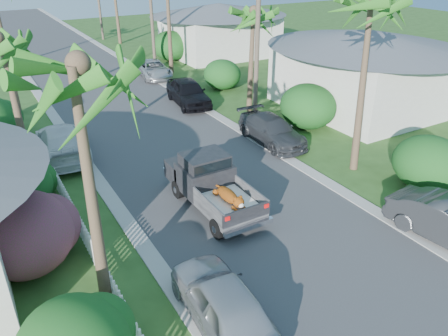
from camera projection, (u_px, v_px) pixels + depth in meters
ground at (343, 294)px, 13.01m from camera, size 120.00×120.00×0.00m
road at (100, 87)px, 32.20m from camera, size 8.00×100.00×0.02m
curb_left at (39, 95)px, 30.25m from camera, size 0.60×100.00×0.06m
curb_right at (155, 78)px, 34.14m from camera, size 0.60×100.00×0.06m
pickup_truck at (209, 181)px, 17.15m from camera, size 1.98×5.12×2.06m
parked_car_rm at (272, 130)px, 22.75m from camera, size 2.06×4.72×1.35m
parked_car_rf at (188, 92)px, 28.22m from camera, size 2.53×4.99×1.63m
parked_car_rd at (153, 69)px, 34.21m from camera, size 2.70×4.89×1.30m
parked_car_ln at (222, 302)px, 11.70m from camera, size 2.03×4.41×1.46m
parked_car_lf at (62, 142)px, 21.16m from camera, size 2.64×5.54×1.56m
palm_l_a at (70, 67)px, 9.37m from camera, size 4.40×4.40×8.20m
palm_l_b at (1, 39)px, 16.36m from camera, size 4.40×4.40×7.40m
palm_r_b at (253, 11)px, 24.82m from camera, size 4.40×4.40×7.20m
shrub_l_b at (24, 234)px, 13.50m from camera, size 3.00×3.30×2.60m
shrub_l_c at (20, 185)px, 16.89m from camera, size 2.40×2.64×2.00m
shrub_r_a at (429, 163)px, 18.23m from camera, size 2.80×3.08×2.30m
shrub_r_b at (308, 106)px, 24.42m from camera, size 3.00×3.30×2.50m
shrub_r_c at (222, 74)px, 31.29m from camera, size 2.60×2.86×2.10m
shrub_r_d at (171, 46)px, 39.08m from camera, size 3.20×3.52×2.60m
picket_fence at (90, 245)px, 14.29m from camera, size 0.10×11.00×1.00m
house_right_near at (363, 73)px, 27.10m from camera, size 8.00×9.00×4.80m
house_right_far at (219, 31)px, 40.97m from camera, size 9.00×8.00×4.60m
utility_pole_b at (257, 43)px, 23.44m from camera, size 1.60×0.26×9.00m
utility_pole_c at (151, 11)px, 34.96m from camera, size 1.60×0.26×9.00m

